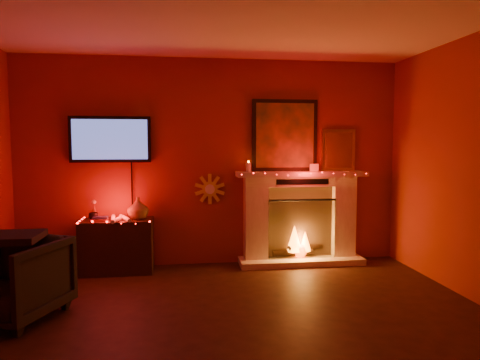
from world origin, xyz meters
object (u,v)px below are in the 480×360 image
(armchair, at_px, (12,279))
(tv, at_px, (110,140))
(sunburst_clock, at_px, (210,189))
(console_table, at_px, (118,242))
(fireplace, at_px, (299,209))

(armchair, bearing_deg, tv, 89.87)
(sunburst_clock, relative_size, console_table, 0.43)
(tv, relative_size, console_table, 1.33)
(fireplace, relative_size, console_table, 2.34)
(console_table, distance_m, armchair, 1.54)
(tv, xyz_separation_m, console_table, (0.09, -0.19, -1.27))
(sunburst_clock, bearing_deg, tv, -178.76)
(tv, height_order, armchair, tv)
(sunburst_clock, height_order, armchair, sunburst_clock)
(tv, xyz_separation_m, sunburst_clock, (1.25, 0.03, -0.65))
(fireplace, height_order, sunburst_clock, fireplace)
(sunburst_clock, distance_m, console_table, 1.33)
(tv, relative_size, sunburst_clock, 3.10)
(fireplace, distance_m, console_table, 2.38)
(tv, bearing_deg, fireplace, -1.50)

